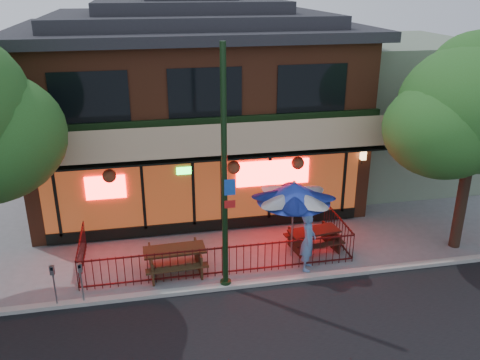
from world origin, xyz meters
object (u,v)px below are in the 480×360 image
object	(u,v)px
picnic_table_right	(314,237)
parking_meter_near	(81,277)
street_tree_right	(479,101)
pedestrian	(308,241)
patio_umbrella	(294,192)
parking_meter_far	(53,279)
street_light	(225,187)
picnic_table_left	(175,257)

from	to	relation	value
picnic_table_right	parking_meter_near	distance (m)	7.44
street_tree_right	pedestrian	xyz separation A→B (m)	(-5.39, -0.49, -3.99)
patio_umbrella	pedestrian	bearing A→B (deg)	-73.86
pedestrian	parking_meter_far	world-z (taller)	pedestrian
street_light	patio_umbrella	bearing A→B (deg)	29.52
picnic_table_right	pedestrian	size ratio (longest dim) A/B	0.94
pedestrian	parking_meter_far	distance (m)	7.38
street_tree_right	parking_meter_near	bearing A→B (deg)	-174.94
parking_meter_near	pedestrian	bearing A→B (deg)	4.99
parking_meter_near	parking_meter_far	distance (m)	0.71
picnic_table_right	pedestrian	distance (m)	1.35
street_tree_right	pedestrian	distance (m)	6.73
patio_umbrella	parking_meter_near	xyz separation A→B (m)	(-6.40, -1.44, -1.37)
picnic_table_right	parking_meter_far	size ratio (longest dim) A/B	1.40
street_tree_right	parking_meter_near	xyz separation A→B (m)	(-12.04, -1.07, -4.08)
patio_umbrella	parking_meter_far	xyz separation A→B (m)	(-7.11, -1.44, -1.36)
street_light	street_tree_right	world-z (taller)	street_tree_right
picnic_table_left	pedestrian	bearing A→B (deg)	-8.47
parking_meter_far	picnic_table_right	bearing A→B (deg)	11.95
parking_meter_near	picnic_table_right	bearing A→B (deg)	13.08
patio_umbrella	pedestrian	distance (m)	1.56
street_light	pedestrian	world-z (taller)	street_light
street_tree_right	parking_meter_near	size ratio (longest dim) A/B	5.43
parking_meter_near	parking_meter_far	xyz separation A→B (m)	(-0.71, -0.00, 0.01)
street_tree_right	picnic_table_right	xyz separation A→B (m)	(-4.80, 0.62, -4.49)
patio_umbrella	parking_meter_far	size ratio (longest dim) A/B	2.02
street_light	street_tree_right	bearing A→B (deg)	7.01
street_light	parking_meter_far	bearing A→B (deg)	-179.06
picnic_table_right	parking_meter_far	xyz separation A→B (m)	(-7.95, -1.68, 0.42)
pedestrian	parking_meter_far	xyz separation A→B (m)	(-7.36, -0.58, -0.08)
street_tree_right	picnic_table_right	distance (m)	6.61
street_tree_right	patio_umbrella	size ratio (longest dim) A/B	2.67
picnic_table_left	parking_meter_near	size ratio (longest dim) A/B	1.48
picnic_table_right	pedestrian	world-z (taller)	pedestrian
patio_umbrella	pedestrian	xyz separation A→B (m)	(0.25, -0.86, -1.28)
street_tree_right	picnic_table_left	xyz separation A→B (m)	(-9.42, 0.11, -4.44)
picnic_table_right	parking_meter_far	distance (m)	8.14
picnic_table_left	picnic_table_right	world-z (taller)	picnic_table_left
pedestrian	street_light	bearing A→B (deg)	123.88
picnic_table_left	picnic_table_right	xyz separation A→B (m)	(4.62, 0.50, -0.06)
street_tree_right	pedestrian	world-z (taller)	street_tree_right
street_tree_right	picnic_table_left	bearing A→B (deg)	179.31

